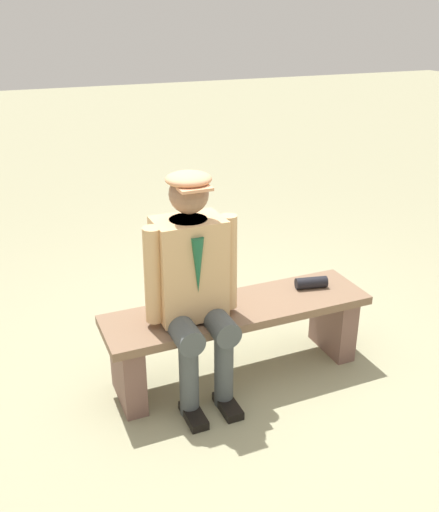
% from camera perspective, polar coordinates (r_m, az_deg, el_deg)
% --- Properties ---
extents(ground_plane, '(30.00, 30.00, 0.00)m').
position_cam_1_polar(ground_plane, '(3.65, 1.82, -11.72)').
color(ground_plane, gray).
extents(bench, '(1.64, 0.44, 0.48)m').
position_cam_1_polar(bench, '(3.47, 1.89, -7.28)').
color(bench, brown).
rests_on(bench, ground).
extents(seated_man, '(0.55, 0.56, 1.35)m').
position_cam_1_polar(seated_man, '(3.12, -2.71, -2.42)').
color(seated_man, tan).
rests_on(seated_man, ground).
extents(rolled_magazine, '(0.21, 0.11, 0.07)m').
position_cam_1_polar(rolled_magazine, '(3.63, 9.31, -2.69)').
color(rolled_magazine, black).
rests_on(rolled_magazine, bench).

